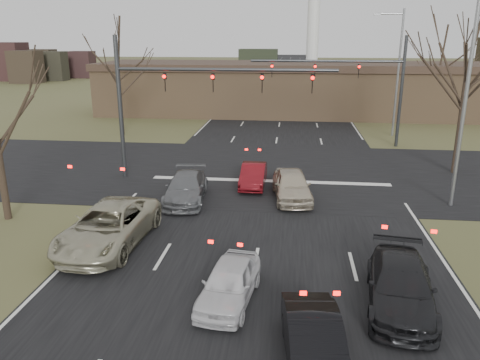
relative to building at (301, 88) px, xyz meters
The scene contains 18 objects.
ground 38.15m from the building, 93.01° to the right, with size 360.00×360.00×0.00m, color #484B28.
road_main 22.25m from the building, 95.19° to the left, with size 14.00×300.00×0.02m, color black.
road_cross 23.24m from the building, 94.97° to the right, with size 200.00×14.00×0.02m, color black.
building is the anchor object (origin of this frame).
mast_arm_near 26.14m from the building, 106.13° to the right, with size 12.12×0.24×8.00m.
mast_arm_far 15.75m from the building, 74.42° to the right, with size 11.12×0.24×8.00m.
streetlight_right_near 28.97m from the building, 76.31° to the right, with size 2.34×0.25×10.00m.
streetlight_right_far 13.53m from the building, 56.35° to the right, with size 2.34×0.25×10.00m.
tree_right_near 24.57m from the building, 67.75° to the right, with size 6.90×6.90×11.50m.
tree_left_far 20.39m from the building, 139.09° to the right, with size 5.70×5.70×9.50m.
tree_right_far 14.01m from the building, 12.99° to the right, with size 5.40×5.40×9.00m.
car_silver_suv 35.15m from the building, 102.92° to the right, with size 2.65×5.75×1.60m, color #AEA98D.
car_white_sedan 37.88m from the building, 93.96° to the right, with size 1.49×3.69×1.26m, color silver.
car_black_hatch 40.49m from the building, 90.17° to the right, with size 1.37×3.92×1.29m, color black.
car_charcoal_sedan 37.59m from the building, 86.06° to the right, with size 1.91×4.71×1.37m, color black.
car_grey_ahead 29.40m from the building, 101.80° to the right, with size 1.90×4.67×1.35m, color slate.
car_red_ahead 26.19m from the building, 96.27° to the right, with size 1.30×3.71×1.22m, color #610D13.
car_silver_ahead 27.99m from the building, 91.52° to the right, with size 1.76×4.38×1.49m, color beige.
Camera 1 is at (1.15, -12.47, 7.90)m, focal length 35.00 mm.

